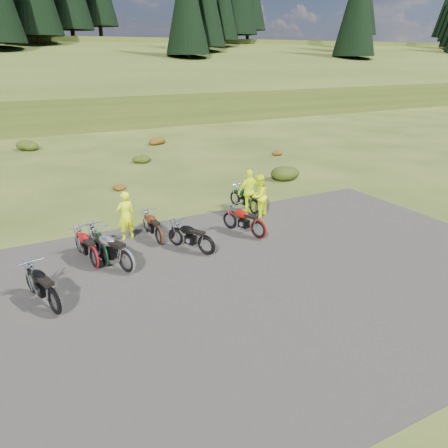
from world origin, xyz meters
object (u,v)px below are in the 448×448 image
motorcycle_0 (56,315)px  person_middle (126,216)px  motorcycle_3 (128,274)px  motorcycle_7 (254,215)px

motorcycle_0 → person_middle: size_ratio=1.20×
motorcycle_0 → motorcycle_3: bearing=-74.9°
motorcycle_0 → motorcycle_3: size_ratio=0.93×
person_middle → motorcycle_0: bearing=42.2°
motorcycle_0 → person_middle: (3.07, 4.01, 0.89)m
motorcycle_3 → person_middle: bearing=-39.4°
motorcycle_7 → person_middle: size_ratio=1.17×
motorcycle_0 → motorcycle_3: motorcycle_3 is taller
motorcycle_3 → person_middle: person_middle is taller
motorcycle_7 → motorcycle_0: bearing=109.2°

